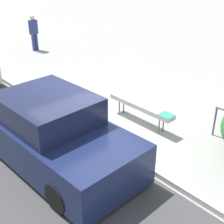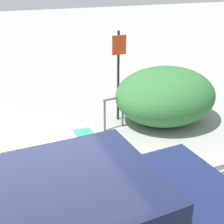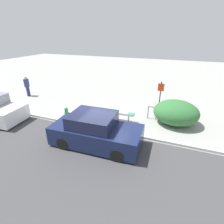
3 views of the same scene
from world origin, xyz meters
TOP-DOWN VIEW (x-y plane):
  - ground_plane at (0.00, 0.00)m, footprint 60.00×60.00m
  - road_strip at (0.00, -5.15)m, footprint 60.00×10.00m
  - curb at (0.00, 0.00)m, footprint 60.00×0.20m
  - bench at (0.26, 1.41)m, footprint 2.16×0.32m
  - bike_rack at (2.24, 2.38)m, footprint 0.55×0.10m
  - sign_post at (2.56, 2.81)m, footprint 0.36×0.08m
  - fire_hydrant at (-2.73, 0.47)m, footprint 0.36×0.22m
  - shrub_hedge at (3.61, 2.27)m, footprint 2.58×2.23m
  - pedestrian at (-8.31, 2.99)m, footprint 0.26×0.41m
  - parked_car_near at (0.18, -1.34)m, footprint 4.29×2.04m

SIDE VIEW (x-z plane):
  - ground_plane at x=0.00m, z-range 0.00..0.00m
  - road_strip at x=0.00m, z-range 0.00..0.01m
  - curb at x=0.00m, z-range 0.00..0.13m
  - fire_hydrant at x=-2.73m, z-range 0.03..0.79m
  - bike_rack at x=2.24m, z-range 0.09..0.91m
  - bench at x=0.26m, z-range 0.22..0.82m
  - parked_car_near at x=0.18m, z-range -0.09..1.49m
  - shrub_hedge at x=3.61m, z-range 0.00..1.42m
  - pedestrian at x=-8.31m, z-range 0.06..1.75m
  - sign_post at x=2.56m, z-range 0.23..2.53m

